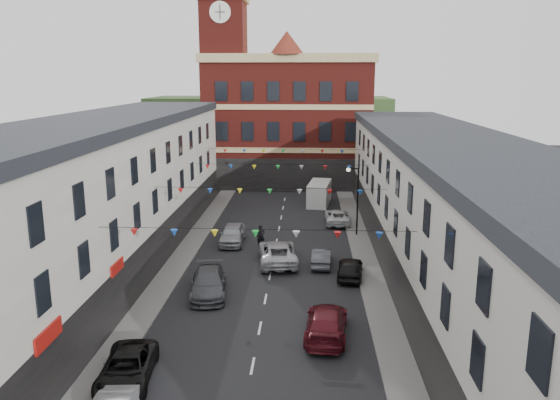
% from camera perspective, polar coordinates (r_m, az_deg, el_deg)
% --- Properties ---
extents(ground, '(160.00, 160.00, 0.00)m').
position_cam_1_polar(ground, '(34.31, -1.53, -10.31)').
color(ground, black).
rests_on(ground, ground).
extents(pavement_left, '(1.80, 64.00, 0.15)m').
position_cam_1_polar(pavement_left, '(37.25, -12.05, -8.56)').
color(pavement_left, '#605E5B').
rests_on(pavement_left, ground).
extents(pavement_right, '(1.80, 64.00, 0.15)m').
position_cam_1_polar(pavement_right, '(36.31, 9.78, -9.03)').
color(pavement_right, '#605E5B').
rests_on(pavement_right, ground).
extents(terrace_left, '(8.40, 56.00, 10.70)m').
position_cam_1_polar(terrace_left, '(36.38, -20.29, -0.90)').
color(terrace_left, beige).
rests_on(terrace_left, ground).
extents(terrace_right, '(8.40, 56.00, 9.70)m').
position_cam_1_polar(terrace_right, '(34.84, 18.27, -2.17)').
color(terrace_right, '#B5B2A9').
rests_on(terrace_right, ground).
extents(civic_building, '(20.60, 13.30, 18.50)m').
position_cam_1_polar(civic_building, '(69.66, 0.86, 8.42)').
color(civic_building, maroon).
rests_on(civic_building, ground).
extents(clock_tower, '(5.60, 5.60, 30.00)m').
position_cam_1_polar(clock_tower, '(67.22, -5.81, 14.00)').
color(clock_tower, maroon).
rests_on(clock_tower, ground).
extents(distant_hill, '(40.00, 14.00, 10.00)m').
position_cam_1_polar(distant_hill, '(94.07, -1.07, 7.65)').
color(distant_hill, '#2D4822').
rests_on(distant_hill, ground).
extents(street_lamp, '(1.10, 0.36, 6.00)m').
position_cam_1_polar(street_lamp, '(46.63, 7.83, 0.85)').
color(street_lamp, black).
rests_on(street_lamp, ground).
extents(car_left_c, '(2.70, 5.02, 1.34)m').
position_cam_1_polar(car_left_c, '(26.53, -15.71, -16.56)').
color(car_left_c, black).
rests_on(car_left_c, ground).
extents(car_left_d, '(2.84, 5.54, 1.54)m').
position_cam_1_polar(car_left_d, '(34.99, -7.49, -8.59)').
color(car_left_d, '#474A50').
rests_on(car_left_d, ground).
extents(car_left_e, '(1.91, 4.71, 1.60)m').
position_cam_1_polar(car_left_e, '(45.12, -4.99, -3.54)').
color(car_left_e, '#A0A2A9').
rests_on(car_left_e, ground).
extents(car_right_c, '(2.58, 5.42, 1.53)m').
position_cam_1_polar(car_right_c, '(29.62, 4.87, -12.65)').
color(car_right_c, '#57111A').
rests_on(car_right_c, ground).
extents(car_right_d, '(2.12, 4.29, 1.41)m').
position_cam_1_polar(car_right_d, '(37.80, 7.34, -7.04)').
color(car_right_d, black).
rests_on(car_right_d, ground).
extents(car_right_e, '(1.57, 3.96, 1.28)m').
position_cam_1_polar(car_right_e, '(39.97, 4.36, -5.95)').
color(car_right_e, '#47484E').
rests_on(car_right_e, ground).
extents(car_right_f, '(2.25, 4.82, 1.34)m').
position_cam_1_polar(car_right_f, '(51.19, 6.00, -1.74)').
color(car_right_f, silver).
rests_on(car_right_f, ground).
extents(moving_car, '(3.33, 6.11, 1.63)m').
position_cam_1_polar(moving_car, '(40.32, -0.23, -5.49)').
color(moving_car, silver).
rests_on(moving_car, ground).
extents(white_van, '(2.80, 5.63, 2.39)m').
position_cam_1_polar(white_van, '(58.68, 4.12, 0.70)').
color(white_van, silver).
rests_on(white_van, ground).
extents(pedestrian, '(0.77, 0.63, 1.81)m').
position_cam_1_polar(pedestrian, '(44.01, -2.02, -3.79)').
color(pedestrian, black).
rests_on(pedestrian, ground).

